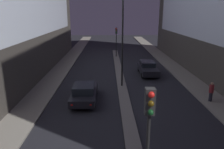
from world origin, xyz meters
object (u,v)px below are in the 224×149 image
at_px(car_left_lane, 84,92).
at_px(pedestrian_on_right_sidewalk, 211,91).
at_px(traffic_light_near, 149,123).
at_px(car_right_lane, 148,68).
at_px(street_lamp, 123,25).
at_px(traffic_light_mid, 116,36).

xyz_separation_m(car_left_lane, pedestrian_on_right_sidewalk, (10.01, -0.48, 0.19)).
bearing_deg(car_left_lane, traffic_light_near, -72.09).
bearing_deg(traffic_light_near, car_right_lane, 79.68).
distance_m(car_right_lane, pedestrian_on_right_sidewalk, 8.96).
relative_size(traffic_light_near, car_right_lane, 0.95).
relative_size(street_lamp, car_left_lane, 1.83).
xyz_separation_m(traffic_light_near, traffic_light_mid, (0.00, 27.64, 0.00)).
xyz_separation_m(traffic_light_near, car_left_lane, (-3.23, 10.00, -2.69)).
distance_m(traffic_light_near, traffic_light_mid, 27.64).
xyz_separation_m(traffic_light_mid, pedestrian_on_right_sidewalk, (6.78, -18.12, -2.50)).
bearing_deg(traffic_light_mid, traffic_light_near, -90.00).
height_order(traffic_light_mid, car_left_lane, traffic_light_mid).
bearing_deg(traffic_light_near, traffic_light_mid, 90.00).
xyz_separation_m(traffic_light_mid, car_left_lane, (-3.23, -17.64, -2.69)).
bearing_deg(street_lamp, pedestrian_on_right_sidewalk, -29.89).
xyz_separation_m(traffic_light_near, pedestrian_on_right_sidewalk, (6.78, 9.52, -2.50)).
relative_size(traffic_light_mid, car_right_lane, 0.95).
height_order(traffic_light_near, pedestrian_on_right_sidewalk, traffic_light_near).
bearing_deg(car_left_lane, street_lamp, 46.60).
bearing_deg(car_left_lane, traffic_light_mid, 79.62).
height_order(street_lamp, car_left_lane, street_lamp).
distance_m(traffic_light_near, car_right_lane, 18.24).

